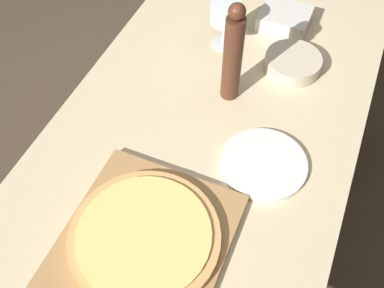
{
  "coord_description": "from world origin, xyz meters",
  "views": [
    {
      "loc": [
        0.24,
        -0.62,
        1.61
      ],
      "look_at": [
        0.01,
        -0.07,
        0.81
      ],
      "focal_mm": 42.0,
      "sensor_mm": 36.0,
      "label": 1
    }
  ],
  "objects_px": {
    "pizza": "(144,236)",
    "wine_glass": "(225,13)",
    "small_bowl": "(293,63)",
    "pepper_mill": "(233,55)"
  },
  "relations": [
    {
      "from": "pizza",
      "to": "small_bowl",
      "type": "distance_m",
      "value": 0.63
    },
    {
      "from": "pepper_mill",
      "to": "small_bowl",
      "type": "relative_size",
      "value": 1.83
    },
    {
      "from": "pizza",
      "to": "wine_glass",
      "type": "distance_m",
      "value": 0.65
    },
    {
      "from": "pizza",
      "to": "wine_glass",
      "type": "relative_size",
      "value": 2.12
    },
    {
      "from": "wine_glass",
      "to": "small_bowl",
      "type": "height_order",
      "value": "wine_glass"
    },
    {
      "from": "pepper_mill",
      "to": "small_bowl",
      "type": "distance_m",
      "value": 0.23
    },
    {
      "from": "pizza",
      "to": "small_bowl",
      "type": "relative_size",
      "value": 2.03
    },
    {
      "from": "wine_glass",
      "to": "small_bowl",
      "type": "relative_size",
      "value": 0.96
    },
    {
      "from": "pizza",
      "to": "small_bowl",
      "type": "bearing_deg",
      "value": 76.81
    },
    {
      "from": "pizza",
      "to": "pepper_mill",
      "type": "relative_size",
      "value": 1.11
    }
  ]
}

